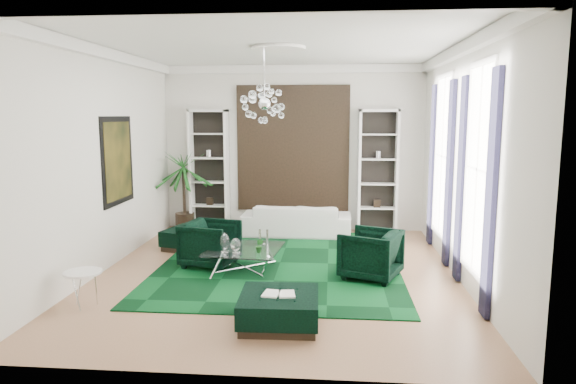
# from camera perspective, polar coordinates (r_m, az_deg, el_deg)

# --- Properties ---
(floor) EXTENTS (6.00, 7.00, 0.02)m
(floor) POSITION_cam_1_polar(r_m,az_deg,el_deg) (8.87, -1.20, -9.06)
(floor) COLOR tan
(floor) RESTS_ON ground
(ceiling) EXTENTS (6.00, 7.00, 0.02)m
(ceiling) POSITION_cam_1_polar(r_m,az_deg,el_deg) (8.53, -1.29, 16.22)
(ceiling) COLOR white
(ceiling) RESTS_ON ground
(wall_back) EXTENTS (6.00, 0.02, 3.80)m
(wall_back) POSITION_cam_1_polar(r_m,az_deg,el_deg) (11.97, 0.57, 4.86)
(wall_back) COLOR silver
(wall_back) RESTS_ON ground
(wall_front) EXTENTS (6.00, 0.02, 3.80)m
(wall_front) POSITION_cam_1_polar(r_m,az_deg,el_deg) (5.03, -5.53, -0.32)
(wall_front) COLOR silver
(wall_front) RESTS_ON ground
(wall_left) EXTENTS (0.02, 7.00, 3.80)m
(wall_left) POSITION_cam_1_polar(r_m,az_deg,el_deg) (9.30, -20.04, 3.27)
(wall_left) COLOR silver
(wall_left) RESTS_ON ground
(wall_right) EXTENTS (0.02, 7.00, 3.80)m
(wall_right) POSITION_cam_1_polar(r_m,az_deg,el_deg) (8.69, 18.92, 3.00)
(wall_right) COLOR silver
(wall_right) RESTS_ON ground
(crown_molding) EXTENTS (6.00, 7.00, 0.18)m
(crown_molding) POSITION_cam_1_polar(r_m,az_deg,el_deg) (8.51, -1.28, 15.49)
(crown_molding) COLOR white
(crown_molding) RESTS_ON ceiling
(ceiling_medallion) EXTENTS (0.90, 0.90, 0.05)m
(ceiling_medallion) POSITION_cam_1_polar(r_m,az_deg,el_deg) (8.82, -1.07, 15.70)
(ceiling_medallion) COLOR white
(ceiling_medallion) RESTS_ON ceiling
(tapestry) EXTENTS (2.50, 0.06, 2.80)m
(tapestry) POSITION_cam_1_polar(r_m,az_deg,el_deg) (11.92, 0.55, 4.84)
(tapestry) COLOR black
(tapestry) RESTS_ON wall_back
(shelving_left) EXTENTS (0.90, 0.38, 2.80)m
(shelving_left) POSITION_cam_1_polar(r_m,az_deg,el_deg) (12.12, -8.75, 2.43)
(shelving_left) COLOR white
(shelving_left) RESTS_ON floor
(shelving_right) EXTENTS (0.90, 0.38, 2.80)m
(shelving_right) POSITION_cam_1_polar(r_m,az_deg,el_deg) (11.83, 9.96, 2.25)
(shelving_right) COLOR white
(shelving_right) RESTS_ON floor
(painting) EXTENTS (0.04, 1.30, 1.60)m
(painting) POSITION_cam_1_polar(r_m,az_deg,el_deg) (9.84, -18.35, 3.33)
(painting) COLOR black
(painting) RESTS_ON wall_left
(window_near) EXTENTS (0.03, 1.10, 2.90)m
(window_near) POSITION_cam_1_polar(r_m,az_deg,el_deg) (7.82, 20.35, 2.35)
(window_near) COLOR white
(window_near) RESTS_ON wall_right
(curtain_near_a) EXTENTS (0.07, 0.30, 3.25)m
(curtain_near_a) POSITION_cam_1_polar(r_m,az_deg,el_deg) (7.10, 21.62, -0.34)
(curtain_near_a) COLOR black
(curtain_near_a) RESTS_ON floor
(curtain_near_b) EXTENTS (0.07, 0.30, 3.25)m
(curtain_near_b) POSITION_cam_1_polar(r_m,az_deg,el_deg) (8.59, 18.67, 1.27)
(curtain_near_b) COLOR black
(curtain_near_b) RESTS_ON floor
(window_far) EXTENTS (0.03, 1.10, 2.90)m
(window_far) POSITION_cam_1_polar(r_m,az_deg,el_deg) (10.15, 16.79, 3.83)
(window_far) COLOR white
(window_far) RESTS_ON wall_right
(curtain_far_a) EXTENTS (0.07, 0.30, 3.25)m
(curtain_far_a) POSITION_cam_1_polar(r_m,az_deg,el_deg) (9.40, 17.47, 1.92)
(curtain_far_a) COLOR black
(curtain_far_a) RESTS_ON floor
(curtain_far_b) EXTENTS (0.07, 0.30, 3.25)m
(curtain_far_b) POSITION_cam_1_polar(r_m,az_deg,el_deg) (10.92, 15.72, 2.87)
(curtain_far_b) COLOR black
(curtain_far_b) RESTS_ON floor
(rug) EXTENTS (4.20, 5.00, 0.02)m
(rug) POSITION_cam_1_polar(r_m,az_deg,el_deg) (9.41, -0.87, -7.88)
(rug) COLOR black
(rug) RESTS_ON floor
(sofa) EXTENTS (2.41, 0.97, 0.70)m
(sofa) POSITION_cam_1_polar(r_m,az_deg,el_deg) (11.48, 0.98, -3.12)
(sofa) COLOR silver
(sofa) RESTS_ON floor
(armchair_left) EXTENTS (1.07, 1.05, 0.81)m
(armchair_left) POSITION_cam_1_polar(r_m,az_deg,el_deg) (9.25, -8.58, -5.72)
(armchair_left) COLOR black
(armchair_left) RESTS_ON floor
(armchair_right) EXTENTS (1.17, 1.15, 0.81)m
(armchair_right) POSITION_cam_1_polar(r_m,az_deg,el_deg) (8.59, 9.16, -6.85)
(armchair_right) COLOR black
(armchair_right) RESTS_ON floor
(coffee_table) EXTENTS (1.32, 1.32, 0.41)m
(coffee_table) POSITION_cam_1_polar(r_m,az_deg,el_deg) (8.91, -4.87, -7.55)
(coffee_table) COLOR white
(coffee_table) RESTS_ON floor
(ottoman_side) EXTENTS (1.11, 1.11, 0.40)m
(ottoman_side) POSITION_cam_1_polar(r_m,az_deg,el_deg) (10.56, -10.82, -5.14)
(ottoman_side) COLOR black
(ottoman_side) RESTS_ON floor
(ottoman_front) EXTENTS (1.03, 1.03, 0.40)m
(ottoman_front) POSITION_cam_1_polar(r_m,az_deg,el_deg) (6.76, -0.99, -12.92)
(ottoman_front) COLOR black
(ottoman_front) RESTS_ON floor
(book) EXTENTS (0.42, 0.28, 0.03)m
(book) POSITION_cam_1_polar(r_m,az_deg,el_deg) (6.68, -1.00, -11.20)
(book) COLOR white
(book) RESTS_ON ottoman_front
(side_table) EXTENTS (0.65, 0.65, 0.50)m
(side_table) POSITION_cam_1_polar(r_m,az_deg,el_deg) (7.85, -21.74, -10.05)
(side_table) COLOR white
(side_table) RESTS_ON floor
(palm) EXTENTS (1.80, 1.80, 2.40)m
(palm) POSITION_cam_1_polar(r_m,az_deg,el_deg) (12.14, -11.52, 1.42)
(palm) COLOR #1A5A1C
(palm) RESTS_ON floor
(chandelier) EXTENTS (1.05, 1.05, 0.72)m
(chandelier) POSITION_cam_1_polar(r_m,az_deg,el_deg) (8.52, -2.63, 9.74)
(chandelier) COLOR white
(chandelier) RESTS_ON ceiling
(table_plant) EXTENTS (0.16, 0.14, 0.24)m
(table_plant) POSITION_cam_1_polar(r_m,az_deg,el_deg) (8.54, -3.18, -5.97)
(table_plant) COLOR #1A5A1C
(table_plant) RESTS_ON coffee_table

